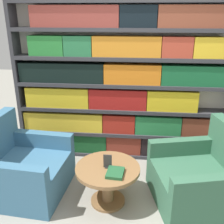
{
  "coord_description": "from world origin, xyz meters",
  "views": [
    {
      "loc": [
        0.18,
        -2.28,
        2.02
      ],
      "look_at": [
        -0.11,
        0.6,
        0.91
      ],
      "focal_mm": 42.0,
      "sensor_mm": 36.0,
      "label": 1
    }
  ],
  "objects": [
    {
      "name": "stray_book",
      "position": [
        -0.02,
        0.01,
        0.47
      ],
      "size": [
        0.19,
        0.22,
        0.03
      ],
      "color": "#1E512D",
      "rests_on": "coffee_table"
    },
    {
      "name": "armchair_right",
      "position": [
        0.92,
        0.25,
        0.29
      ],
      "size": [
        1.08,
        1.08,
        0.89
      ],
      "rotation": [
        0.0,
        0.0,
        -1.34
      ],
      "color": "#336047",
      "rests_on": "ground_plane"
    },
    {
      "name": "bookshelf",
      "position": [
        -0.01,
        1.24,
        1.07
      ],
      "size": [
        3.03,
        0.3,
        2.17
      ],
      "color": "silver",
      "rests_on": "ground_plane"
    },
    {
      "name": "armchair_left",
      "position": [
        -1.14,
        0.25,
        0.29
      ],
      "size": [
        0.97,
        0.96,
        0.89
      ],
      "rotation": [
        0.0,
        0.0,
        1.49
      ],
      "color": "#386684",
      "rests_on": "ground_plane"
    },
    {
      "name": "table_sign",
      "position": [
        -0.11,
        0.13,
        0.52
      ],
      "size": [
        0.09,
        0.06,
        0.15
      ],
      "color": "black",
      "rests_on": "coffee_table"
    },
    {
      "name": "ground_plane",
      "position": [
        0.0,
        0.0,
        0.0
      ],
      "size": [
        14.0,
        14.0,
        0.0
      ],
      "primitive_type": "plane",
      "color": "gray"
    },
    {
      "name": "coffee_table",
      "position": [
        -0.11,
        0.13,
        0.33
      ],
      "size": [
        0.7,
        0.7,
        0.46
      ],
      "color": "brown",
      "rests_on": "ground_plane"
    }
  ]
}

